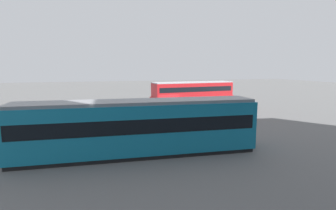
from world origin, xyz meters
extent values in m
plane|color=#616161|center=(0.00, 0.00, 0.00)|extent=(160.00, 160.00, 0.00)
cube|color=red|center=(-3.53, -1.09, 1.23)|extent=(10.88, 3.41, 1.75)
cube|color=red|center=(-3.53, -1.09, 2.94)|extent=(10.55, 3.28, 1.68)
cube|color=black|center=(-3.53, -1.09, 1.44)|extent=(10.35, 3.39, 0.64)
cube|color=black|center=(-3.53, -1.09, 3.02)|extent=(10.02, 3.26, 0.60)
cube|color=#8C198C|center=(-3.53, -1.09, 0.60)|extent=(10.67, 3.43, 0.24)
cube|color=#B2B2B7|center=(-3.53, -1.09, 3.83)|extent=(10.55, 3.28, 0.10)
cylinder|color=black|center=(-0.22, -0.80, 0.50)|extent=(1.21, 2.53, 1.00)
cylinder|color=black|center=(-6.46, -1.34, 0.50)|extent=(1.21, 2.53, 1.00)
cube|color=teal|center=(6.11, 13.31, 1.83)|extent=(15.77, 3.56, 3.16)
cube|color=black|center=(6.11, 13.31, 2.15)|extent=(15.14, 3.55, 0.90)
cube|color=gray|center=(6.11, 13.31, 3.51)|extent=(15.44, 3.34, 0.20)
cube|color=black|center=(6.11, 13.31, 0.12)|extent=(15.45, 3.42, 0.25)
cylinder|color=#33384C|center=(5.72, 3.88, 0.44)|extent=(0.14, 0.14, 0.88)
cylinder|color=#33384C|center=(5.89, 4.02, 0.44)|extent=(0.14, 0.14, 0.88)
cylinder|color=black|center=(5.81, 3.95, 1.21)|extent=(0.45, 0.45, 0.67)
sphere|color=beige|center=(5.81, 3.95, 1.67)|extent=(0.24, 0.24, 0.24)
cube|color=gray|center=(0.35, 6.48, 1.05)|extent=(8.51, 0.95, 0.06)
cube|color=gray|center=(0.35, 6.48, 0.55)|extent=(8.51, 0.95, 0.06)
cylinder|color=gray|center=(-3.90, 6.04, 0.53)|extent=(0.07, 0.07, 1.05)
cylinder|color=gray|center=(0.35, 6.48, 0.53)|extent=(0.07, 0.07, 1.05)
cylinder|color=gray|center=(4.61, 6.93, 0.53)|extent=(0.07, 0.07, 1.05)
cylinder|color=slate|center=(5.59, 6.20, 1.21)|extent=(0.10, 0.10, 2.43)
cube|color=#1999D8|center=(5.59, 6.24, 2.06)|extent=(1.12, 0.05, 0.53)
camera|label=1|loc=(9.01, 29.86, 5.72)|focal=28.07mm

